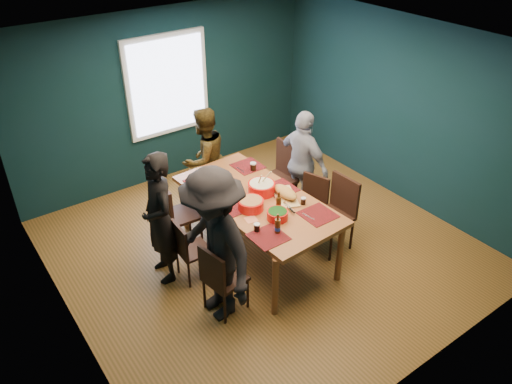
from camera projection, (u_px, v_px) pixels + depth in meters
The scene contains 26 objects.
room at pixel (251, 149), 6.18m from camera, with size 5.01×5.01×2.71m.
dining_table at pixel (257, 203), 6.25m from camera, with size 1.23×2.28×0.85m.
chair_left_far at pixel (174, 211), 6.45m from camera, with size 0.48×0.48×0.98m.
chair_left_mid at pixel (188, 247), 5.97m from camera, with size 0.39×0.39×0.82m.
chair_left_near at pixel (219, 276), 5.46m from camera, with size 0.47×0.47×0.90m.
chair_right_far at pixel (282, 172), 7.24m from camera, with size 0.50×0.50×1.04m.
chair_right_mid at pixel (312, 202), 6.76m from camera, with size 0.50×0.50×0.87m.
chair_right_near at pixel (338, 208), 6.47m from camera, with size 0.48×0.48×1.01m.
person_far_left at pixel (160, 219), 5.83m from camera, with size 0.62×0.40×1.69m, color black.
person_back at pixel (204, 159), 7.21m from camera, with size 0.75×0.59×1.55m, color black.
person_right at pixel (303, 164), 7.07m from camera, with size 0.92×0.38×1.58m, color white.
person_near_left at pixel (215, 247), 5.26m from camera, with size 1.20×0.69×1.85m, color black.
bowl_salad at pixel (251, 204), 5.96m from camera, with size 0.31×0.31×0.13m.
bowl_dumpling at pixel (262, 187), 6.27m from camera, with size 0.34×0.34×0.32m.
bowl_herbs at pixel (277, 214), 5.80m from camera, with size 0.25×0.25×0.11m.
cutting_board at pixel (285, 193), 6.18m from camera, with size 0.43×0.64×0.14m.
small_bowl at pixel (208, 180), 6.51m from camera, with size 0.14×0.14×0.06m.
beer_bottle_a at pixel (278, 226), 5.55m from camera, with size 0.07×0.07×0.25m.
beer_bottle_b at pixel (279, 203), 5.94m from camera, with size 0.06×0.06×0.25m.
cola_glass_a at pixel (257, 227), 5.59m from camera, with size 0.07×0.07×0.10m.
cola_glass_b at pixel (303, 201), 6.06m from camera, with size 0.06×0.06×0.09m.
cola_glass_c at pixel (253, 166), 6.76m from camera, with size 0.08×0.08×0.12m.
cola_glass_d at pixel (225, 202), 6.03m from camera, with size 0.07×0.07×0.10m.
napkin_a at pixel (279, 188), 6.41m from camera, with size 0.14×0.14×0.00m, color #DA7D5C.
napkin_b at pixel (251, 220), 5.81m from camera, with size 0.14×0.14×0.00m, color #DA7D5C.
napkin_c at pixel (312, 216), 5.87m from camera, with size 0.13×0.13×0.00m, color #DA7D5C.
Camera 1 is at (-3.17, -4.24, 4.22)m, focal length 35.00 mm.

